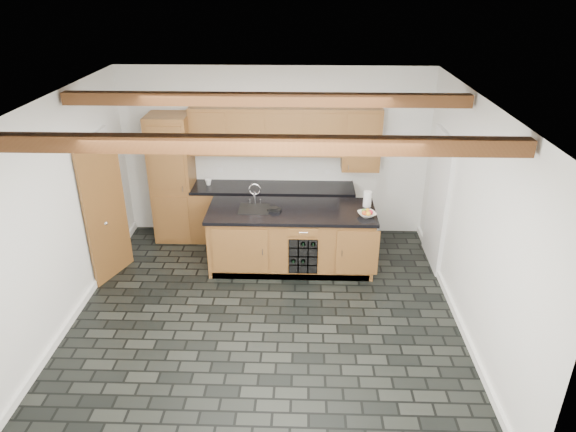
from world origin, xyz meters
The scene contains 10 objects.
ground centered at (0.00, 0.00, 0.00)m, with size 5.00×5.00×0.00m, color black.
room_shell centered at (-0.09, 0.53, 1.53)m, with size 5.01×5.00×5.00m.
back_cabinetry centered at (-0.38, 2.24, 0.98)m, with size 3.65×0.62×2.20m.
island centered at (0.31, 1.28, 0.47)m, with size 2.48×0.96×0.93m.
faucet centered at (-0.25, 1.33, 0.96)m, with size 0.45×0.40×0.34m.
kitchen_scale centered at (0.05, 1.24, 0.96)m, with size 0.21×0.15×0.06m.
fruit_bowl centered at (1.38, 1.11, 0.96)m, with size 0.25×0.25×0.06m, color silver.
fruit_cluster centered at (1.38, 1.11, 0.99)m, with size 0.16×0.17×0.07m.
paper_towel centered at (1.42, 1.46, 1.05)m, with size 0.12×0.12×0.23m, color white.
mug centered at (-1.08, 2.23, 0.98)m, with size 0.10×0.10×0.10m, color white.
Camera 1 is at (0.47, -5.54, 4.06)m, focal length 32.00 mm.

